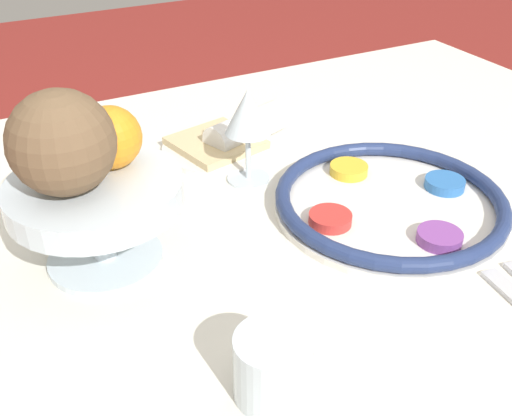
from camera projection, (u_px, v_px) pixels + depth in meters
The scene contains 9 objects.
dining_table at pixel (313, 372), 1.06m from camera, with size 1.26×0.96×0.74m.
seder_plate at pixel (390, 201), 0.81m from camera, with size 0.31×0.31×0.03m.
wine_glass at pixel (248, 116), 0.83m from camera, with size 0.07×0.07×0.14m.
fruit_stand at pixel (96, 202), 0.68m from camera, with size 0.20×0.20×0.11m.
orange_fruit at pixel (110, 137), 0.67m from camera, with size 0.07×0.07×0.07m.
coconut at pixel (62, 143), 0.62m from camera, with size 0.11×0.11×0.11m.
bread_plate at pixel (216, 146), 0.96m from camera, with size 0.17×0.17×0.02m.
napkin_roll at pixel (247, 128), 0.97m from camera, with size 0.16×0.10×0.05m.
cup_near at pixel (272, 367), 0.54m from camera, with size 0.07×0.07×0.07m.
Camera 1 is at (0.43, 0.60, 1.19)m, focal length 42.00 mm.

